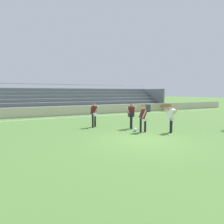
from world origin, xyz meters
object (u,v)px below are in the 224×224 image
at_px(trash_bin, 148,108).
at_px(soccer_ball, 135,129).
at_px(player_dark_on_ball, 143,117).
at_px(player_dark_deep_cover, 131,113).
at_px(player_dark_overlapping, 94,113).
at_px(bleacher_stand, 66,100).
at_px(bench_near_bin, 167,107).
at_px(player_white_challenging, 171,116).

xyz_separation_m(trash_bin, soccer_ball, (-8.65, -9.95, -0.34)).
xyz_separation_m(player_dark_on_ball, player_dark_deep_cover, (0.02, 1.35, 0.07)).
distance_m(trash_bin, player_dark_overlapping, 12.71).
xyz_separation_m(bleacher_stand, bench_near_bin, (11.95, -4.46, -0.99)).
bearing_deg(player_white_challenging, bleacher_stand, 97.92).
bearing_deg(player_dark_on_ball, player_white_challenging, -33.17).
distance_m(player_dark_deep_cover, player_white_challenging, 2.66).
distance_m(bleacher_stand, player_dark_overlapping, 11.70).
distance_m(trash_bin, soccer_ball, 13.18).
distance_m(player_dark_deep_cover, player_dark_overlapping, 2.60).
xyz_separation_m(trash_bin, player_dark_overlapping, (-10.34, -7.36, 0.56)).
distance_m(player_dark_deep_cover, soccer_ball, 1.31).
bearing_deg(bench_near_bin, bleacher_stand, 159.54).
xyz_separation_m(player_dark_on_ball, player_dark_overlapping, (-1.95, 3.04, 0.06)).
height_order(player_white_challenging, player_dark_overlapping, player_dark_overlapping).
height_order(bleacher_stand, soccer_ball, bleacher_stand).
height_order(trash_bin, player_dark_on_ball, player_dark_on_ball).
xyz_separation_m(bench_near_bin, soccer_ball, (-11.44, -9.75, -0.44)).
bearing_deg(player_dark_overlapping, soccer_ball, -56.74).
xyz_separation_m(bleacher_stand, player_white_challenging, (2.17, -15.59, -0.54)).
height_order(player_dark_deep_cover, soccer_ball, player_dark_deep_cover).
height_order(bench_near_bin, player_dark_deep_cover, player_dark_deep_cover).
distance_m(bleacher_stand, trash_bin, 10.16).
relative_size(player_dark_deep_cover, player_dark_overlapping, 1.01).
bearing_deg(bench_near_bin, player_white_challenging, -131.32).
relative_size(bleacher_stand, soccer_ball, 121.22).
xyz_separation_m(bleacher_stand, player_dark_overlapping, (-1.19, -11.62, -0.52)).
height_order(bench_near_bin, trash_bin, trash_bin).
bearing_deg(player_white_challenging, player_dark_on_ball, 146.83).
relative_size(player_dark_on_ball, player_dark_deep_cover, 0.94).
bearing_deg(trash_bin, player_dark_deep_cover, -132.76).
height_order(bleacher_stand, trash_bin, bleacher_stand).
relative_size(player_dark_on_ball, player_white_challenging, 0.97).
xyz_separation_m(bench_near_bin, player_dark_overlapping, (-13.14, -7.17, 0.47)).
height_order(bench_near_bin, soccer_ball, bench_near_bin).
bearing_deg(bleacher_stand, soccer_ball, -87.95).
relative_size(bleacher_stand, player_dark_deep_cover, 15.51).
relative_size(trash_bin, player_dark_overlapping, 0.53).
bearing_deg(bench_near_bin, player_dark_deep_cover, -141.57).
xyz_separation_m(bleacher_stand, soccer_ball, (0.51, -14.21, -1.42)).
xyz_separation_m(trash_bin, player_dark_deep_cover, (-8.37, -9.05, 0.58)).
xyz_separation_m(player_dark_on_ball, player_white_challenging, (1.40, -0.92, 0.04)).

